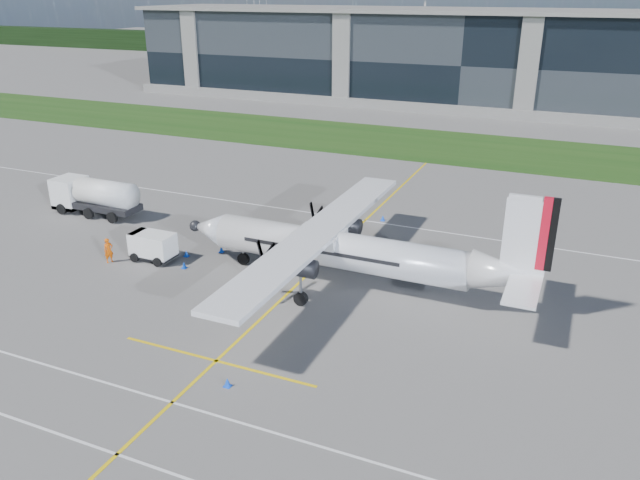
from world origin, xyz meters
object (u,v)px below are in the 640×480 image
at_px(pylon_west, 257,1).
at_px(safety_cone_nose_port, 184,265).
at_px(baggage_tug, 153,247).
at_px(safety_cone_portwing, 227,382).
at_px(ground_crew_person, 108,249).
at_px(safety_cone_nose_stbd, 221,249).
at_px(safety_cone_stbdwing, 383,218).
at_px(safety_cone_fwd, 186,253).
at_px(fuel_tanker_truck, 90,196).
at_px(turboprop_aircraft, 352,231).

bearing_deg(pylon_west, safety_cone_nose_port, -63.11).
height_order(baggage_tug, safety_cone_portwing, baggage_tug).
height_order(ground_crew_person, safety_cone_nose_stbd, ground_crew_person).
bearing_deg(safety_cone_stbdwing, safety_cone_nose_stbd, -128.39).
height_order(ground_crew_person, safety_cone_stbdwing, ground_crew_person).
xyz_separation_m(pylon_west, safety_cone_fwd, (73.24, -144.72, -14.75)).
bearing_deg(baggage_tug, safety_cone_nose_port, -8.00).
distance_m(fuel_tanker_truck, ground_crew_person, 11.86).
bearing_deg(safety_cone_portwing, turboprop_aircraft, 83.38).
xyz_separation_m(safety_cone_portwing, safety_cone_stbdwing, (-0.37, 26.39, 0.00)).
bearing_deg(pylon_west, safety_cone_portwing, -61.74).
bearing_deg(pylon_west, safety_cone_stbdwing, -57.27).
bearing_deg(safety_cone_nose_port, ground_crew_person, -167.11).
distance_m(fuel_tanker_truck, safety_cone_nose_stbd, 15.76).
bearing_deg(fuel_tanker_truck, safety_cone_stbdwing, 19.26).
bearing_deg(safety_cone_nose_port, safety_cone_nose_stbd, 76.03).
height_order(ground_crew_person, safety_cone_fwd, ground_crew_person).
bearing_deg(safety_cone_fwd, safety_cone_nose_stbd, 41.36).
bearing_deg(safety_cone_nose_stbd, fuel_tanker_truck, 168.98).
distance_m(turboprop_aircraft, safety_cone_stbdwing, 13.58).
height_order(baggage_tug, safety_cone_nose_stbd, baggage_tug).
bearing_deg(fuel_tanker_truck, safety_cone_fwd, -19.53).
relative_size(fuel_tanker_truck, safety_cone_nose_stbd, 17.46).
height_order(baggage_tug, safety_cone_fwd, baggage_tug).
xyz_separation_m(pylon_west, fuel_tanker_truck, (59.82, -139.96, -13.36)).
relative_size(fuel_tanker_truck, safety_cone_nose_port, 17.46).
distance_m(safety_cone_fwd, safety_cone_stbdwing, 17.42).
bearing_deg(safety_cone_portwing, safety_cone_nose_stbd, 122.87).
bearing_deg(pylon_west, safety_cone_nose_stbd, -62.25).
xyz_separation_m(turboprop_aircraft, ground_crew_person, (-17.70, -3.57, -2.85)).
distance_m(turboprop_aircraft, safety_cone_fwd, 13.63).
bearing_deg(safety_cone_stbdwing, safety_cone_portwing, -89.19).
height_order(turboprop_aircraft, baggage_tug, turboprop_aircraft).
bearing_deg(fuel_tanker_truck, turboprop_aircraft, -9.27).
relative_size(baggage_tug, safety_cone_portwing, 6.88).
bearing_deg(baggage_tug, pylon_west, 116.02).
distance_m(turboprop_aircraft, safety_cone_portwing, 14.05).
relative_size(fuel_tanker_truck, safety_cone_stbdwing, 17.46).
relative_size(fuel_tanker_truck, safety_cone_portwing, 17.46).
bearing_deg(safety_cone_portwing, ground_crew_person, 148.48).
xyz_separation_m(baggage_tug, ground_crew_person, (-2.70, -1.72, 0.04)).
relative_size(baggage_tug, ground_crew_person, 1.61).
bearing_deg(safety_cone_nose_port, pylon_west, 116.89).
distance_m(safety_cone_portwing, safety_cone_stbdwing, 26.40).
relative_size(fuel_tanker_truck, safety_cone_fwd, 17.46).
bearing_deg(safety_cone_stbdwing, turboprop_aircraft, -81.48).
bearing_deg(ground_crew_person, safety_cone_nose_stbd, -25.93).
relative_size(safety_cone_nose_port, safety_cone_stbdwing, 1.00).
bearing_deg(safety_cone_nose_port, fuel_tanker_truck, 155.54).
xyz_separation_m(fuel_tanker_truck, safety_cone_stbdwing, (24.60, 8.59, -1.39)).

